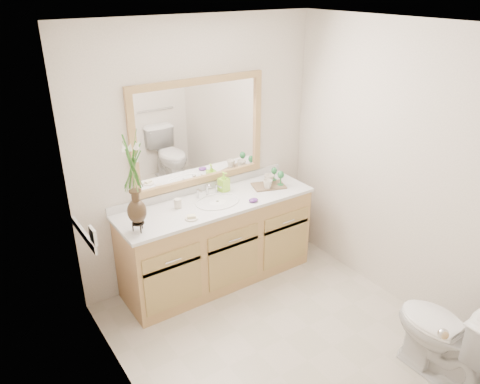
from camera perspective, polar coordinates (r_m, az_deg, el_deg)
floor at (r=3.99m, az=5.34°, el=-17.35°), size 2.60×2.60×0.00m
ceiling at (r=2.98m, az=7.25°, el=19.43°), size 2.40×2.60×0.02m
wall_back at (r=4.30m, az=-4.99°, el=4.69°), size 2.40×0.02×2.40m
wall_front at (r=2.61m, az=25.10°, el=-12.19°), size 2.40×0.02×2.40m
wall_left at (r=2.78m, az=-13.45°, el=-7.87°), size 0.02×2.60×2.40m
wall_right at (r=4.13m, az=19.10°, el=2.52°), size 0.02×2.60×2.40m
vanity at (r=4.42m, az=-2.78°, el=-6.16°), size 1.80×0.55×0.80m
counter at (r=4.22m, az=-2.90°, el=-1.32°), size 1.84×0.57×0.03m
sink at (r=4.22m, az=-2.76°, el=-1.88°), size 0.38×0.34×0.23m
mirror at (r=4.21m, az=-4.95°, el=7.23°), size 1.32×0.04×0.97m
switch_plate at (r=3.53m, az=-17.49°, el=-5.07°), size 0.02×0.12×0.12m
door at (r=2.53m, az=20.11°, el=-18.40°), size 0.80×0.03×2.00m
toilet at (r=3.74m, az=23.72°, el=-15.67°), size 0.42×0.75×0.74m
flower_vase at (r=3.60m, az=-12.92°, el=2.26°), size 0.18×0.18×0.73m
tumbler at (r=4.11m, az=-7.59°, el=-1.39°), size 0.07×0.07×0.08m
soap_dish at (r=3.92m, az=-5.94°, el=-3.15°), size 0.11×0.11×0.04m
soap_bottle at (r=4.38m, az=-2.00°, el=1.15°), size 0.09×0.09×0.17m
purple_dish at (r=4.19m, az=1.65°, el=-1.00°), size 0.11×0.09×0.03m
tray at (r=4.51m, az=3.51°, el=0.76°), size 0.35×0.29×0.02m
mug_left at (r=4.42m, az=3.37°, el=1.01°), size 0.10×0.10×0.09m
mug_right at (r=4.52m, az=3.55°, el=1.61°), size 0.11×0.10×0.10m
goblet_front at (r=4.48m, az=4.99°, el=2.01°), size 0.06×0.06×0.14m
goblet_back at (r=4.59m, az=4.18°, el=2.51°), size 0.06×0.06×0.13m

